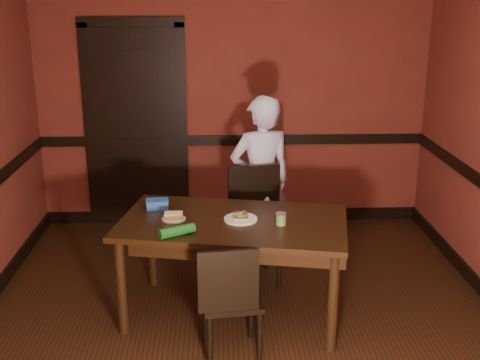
{
  "coord_description": "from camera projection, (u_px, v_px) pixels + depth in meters",
  "views": [
    {
      "loc": [
        -0.17,
        -3.89,
        2.38
      ],
      "look_at": [
        0.0,
        0.35,
        1.05
      ],
      "focal_mm": 45.0,
      "sensor_mm": 36.0,
      "label": 1
    }
  ],
  "objects": [
    {
      "name": "floor",
      "position": [
        242.0,
        330.0,
        4.43
      ],
      "size": [
        4.0,
        4.5,
        0.01
      ],
      "primitive_type": "cube",
      "color": "black",
      "rests_on": "ground"
    },
    {
      "name": "wall_back",
      "position": [
        233.0,
        97.0,
        6.17
      ],
      "size": [
        4.0,
        0.02,
        2.7
      ],
      "primitive_type": "cube",
      "color": "maroon",
      "rests_on": "ground"
    },
    {
      "name": "wall_front",
      "position": [
        273.0,
        336.0,
        1.88
      ],
      "size": [
        4.0,
        0.02,
        2.7
      ],
      "primitive_type": "cube",
      "color": "maroon",
      "rests_on": "ground"
    },
    {
      "name": "dado_back",
      "position": [
        233.0,
        140.0,
        6.29
      ],
      "size": [
        4.0,
        0.03,
        0.1
      ],
      "primitive_type": "cube",
      "color": "black",
      "rests_on": "ground"
    },
    {
      "name": "baseboard_back",
      "position": [
        233.0,
        215.0,
        6.54
      ],
      "size": [
        4.0,
        0.03,
        0.12
      ],
      "primitive_type": "cube",
      "color": "black",
      "rests_on": "ground"
    },
    {
      "name": "door",
      "position": [
        136.0,
        123.0,
        6.18
      ],
      "size": [
        1.05,
        0.07,
        2.2
      ],
      "color": "black",
      "rests_on": "ground"
    },
    {
      "name": "dining_table",
      "position": [
        233.0,
        268.0,
        4.54
      ],
      "size": [
        1.8,
        1.22,
        0.78
      ],
      "primitive_type": "cube",
      "rotation": [
        0.0,
        0.0,
        -0.19
      ],
      "color": "black",
      "rests_on": "floor"
    },
    {
      "name": "chair_far",
      "position": [
        251.0,
        228.0,
        5.06
      ],
      "size": [
        0.53,
        0.53,
        0.97
      ],
      "primitive_type": null,
      "rotation": [
        0.0,
        0.0,
        0.19
      ],
      "color": "black",
      "rests_on": "floor"
    },
    {
      "name": "chair_near",
      "position": [
        231.0,
        297.0,
        4.04
      ],
      "size": [
        0.44,
        0.44,
        0.84
      ],
      "primitive_type": null,
      "rotation": [
        0.0,
        0.0,
        3.26
      ],
      "color": "black",
      "rests_on": "floor"
    },
    {
      "name": "person",
      "position": [
        261.0,
        182.0,
        5.31
      ],
      "size": [
        0.65,
        0.51,
        1.55
      ],
      "primitive_type": "imported",
      "rotation": [
        0.0,
        0.0,
        3.43
      ],
      "color": "silver",
      "rests_on": "floor"
    },
    {
      "name": "sandwich_plate",
      "position": [
        241.0,
        218.0,
        4.42
      ],
      "size": [
        0.25,
        0.25,
        0.06
      ],
      "rotation": [
        0.0,
        0.0,
        0.31
      ],
      "color": "white",
      "rests_on": "dining_table"
    },
    {
      "name": "sauce_jar",
      "position": [
        281.0,
        219.0,
        4.32
      ],
      "size": [
        0.08,
        0.08,
        0.09
      ],
      "rotation": [
        0.0,
        0.0,
        -0.36
      ],
      "color": "#55883A",
      "rests_on": "dining_table"
    },
    {
      "name": "cheese_saucer",
      "position": [
        174.0,
        217.0,
        4.42
      ],
      "size": [
        0.18,
        0.18,
        0.05
      ],
      "rotation": [
        0.0,
        0.0,
        -0.2
      ],
      "color": "white",
      "rests_on": "dining_table"
    },
    {
      "name": "food_tub",
      "position": [
        157.0,
        204.0,
        4.65
      ],
      "size": [
        0.19,
        0.14,
        0.07
      ],
      "rotation": [
        0.0,
        0.0,
        0.12
      ],
      "color": "blue",
      "rests_on": "dining_table"
    },
    {
      "name": "wrapped_veg",
      "position": [
        177.0,
        231.0,
        4.13
      ],
      "size": [
        0.26,
        0.19,
        0.07
      ],
      "primitive_type": "cylinder",
      "rotation": [
        0.0,
        1.57,
        0.51
      ],
      "color": "#135218",
      "rests_on": "dining_table"
    }
  ]
}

